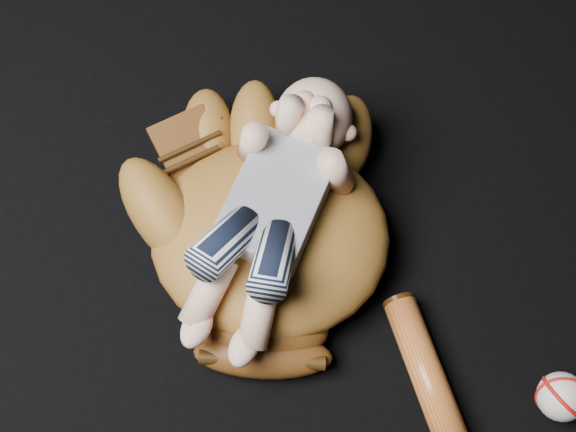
{
  "coord_description": "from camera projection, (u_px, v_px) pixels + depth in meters",
  "views": [
    {
      "loc": [
        0.07,
        -0.28,
        1.04
      ],
      "look_at": [
        -0.01,
        0.2,
        0.08
      ],
      "focal_mm": 50.0,
      "sensor_mm": 36.0,
      "label": 1
    }
  ],
  "objects": [
    {
      "name": "baseball_glove",
      "position": [
        270.0,
        231.0,
        1.07
      ],
      "size": [
        0.45,
        0.5,
        0.14
      ],
      "primitive_type": null,
      "rotation": [
        0.0,
        0.0,
        0.1
      ],
      "color": "brown",
      "rests_on": "ground"
    },
    {
      "name": "baseball",
      "position": [
        562.0,
        397.0,
        1.01
      ],
      "size": [
        0.08,
        0.08,
        0.06
      ],
      "primitive_type": "sphere",
      "rotation": [
        0.0,
        0.0,
        -0.41
      ],
      "color": "silver",
      "rests_on": "ground"
    },
    {
      "name": "newborn_baby",
      "position": [
        267.0,
        216.0,
        1.01
      ],
      "size": [
        0.26,
        0.43,
        0.16
      ],
      "primitive_type": null,
      "rotation": [
        0.0,
        0.0,
        -0.22
      ],
      "color": "beige",
      "rests_on": "baseball_glove"
    }
  ]
}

